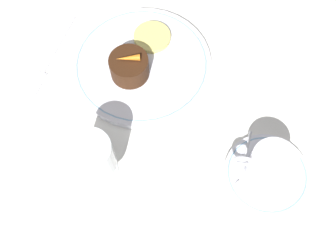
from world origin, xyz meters
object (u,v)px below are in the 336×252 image
at_px(wine_glass, 92,158).
at_px(dessert_cake, 129,67).
at_px(dinner_plate, 142,64).
at_px(coffee_cup, 271,165).
at_px(fork, 49,61).

bearing_deg(wine_glass, dessert_cake, -94.50).
bearing_deg(dinner_plate, coffee_cup, 143.99).
relative_size(wine_glass, fork, 0.60).
bearing_deg(dinner_plate, fork, 5.85).
distance_m(dinner_plate, fork, 0.19).
bearing_deg(dinner_plate, dessert_cake, 57.78).
bearing_deg(dessert_cake, dinner_plate, -122.22).
xyz_separation_m(coffee_cup, wine_glass, (0.29, 0.04, 0.03)).
height_order(wine_glass, fork, wine_glass).
height_order(dinner_plate, coffee_cup, coffee_cup).
distance_m(dinner_plate, dessert_cake, 0.04).
bearing_deg(dessert_cake, fork, -2.72).
distance_m(wine_glass, fork, 0.27).
relative_size(wine_glass, dessert_cake, 1.57).
bearing_deg(coffee_cup, wine_glass, 8.44).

